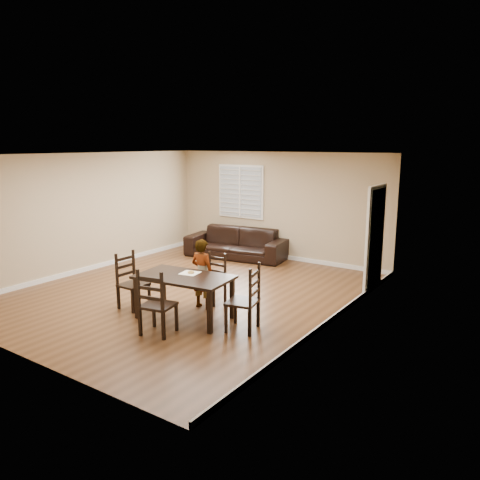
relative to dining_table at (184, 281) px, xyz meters
The scene contains 11 objects.
ground 1.55m from the dining_table, 127.67° to the left, with size 7.00×7.00×0.00m, color brown.
room 1.91m from the dining_table, 122.53° to the left, with size 6.04×7.04×2.72m.
dining_table is the anchor object (origin of this frame).
chair_near 1.03m from the dining_table, 96.03° to the left, with size 0.42×0.40×0.93m.
chair_far 0.87m from the dining_table, 82.37° to the right, with size 0.56×0.53×1.06m.
chair_left 1.23m from the dining_table, behind, with size 0.43×0.46×1.01m.
chair_right 1.23m from the dining_table, ahead, with size 0.55×0.58×1.07m.
child 0.58m from the dining_table, 96.91° to the left, with size 0.46×0.30×1.27m, color gray.
napkin 0.20m from the dining_table, 96.91° to the left, with size 0.30×0.30×0.00m, color white.
donut 0.21m from the dining_table, 90.57° to the left, with size 0.11×0.11×0.04m.
sofa 4.39m from the dining_table, 113.20° to the left, with size 2.59×1.01×0.76m, color black.
Camera 1 is at (5.85, -6.78, 2.91)m, focal length 35.00 mm.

